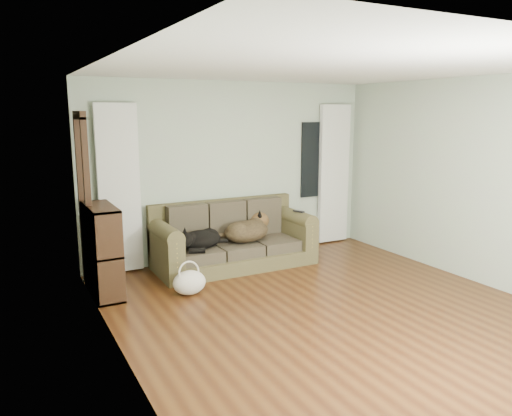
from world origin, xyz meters
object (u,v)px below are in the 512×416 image
dog_black_lab (199,239)px  tote_bag (189,282)px  sofa (234,235)px  dog_shepherd (248,231)px  bookshelf (102,254)px

dog_black_lab → tote_bag: 0.86m
sofa → tote_bag: size_ratio=5.52×
sofa → dog_black_lab: (-0.57, -0.08, 0.03)m
dog_black_lab → tote_bag: (-0.40, -0.69, -0.32)m
tote_bag → dog_black_lab: bearing=60.1°
sofa → dog_shepherd: bearing=-2.7°
sofa → tote_bag: (-0.96, -0.77, -0.29)m
tote_bag → dog_shepherd: bearing=33.0°
sofa → dog_shepherd: size_ratio=3.01×
dog_shepherd → tote_bag: dog_shepherd is taller
dog_black_lab → tote_bag: dog_black_lab is taller
dog_black_lab → dog_shepherd: bearing=1.3°
sofa → tote_bag: sofa is taller
sofa → bookshelf: (-1.86, -0.27, 0.05)m
tote_bag → bookshelf: bookshelf is taller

